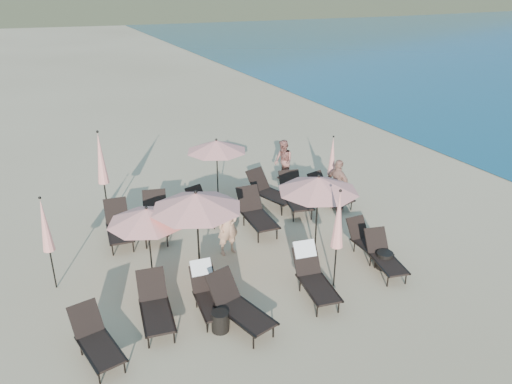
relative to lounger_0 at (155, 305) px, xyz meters
name	(u,v)px	position (x,y,z in m)	size (l,w,h in m)	color
ground	(314,285)	(3.84, -0.23, -0.45)	(800.00, 800.00, 0.00)	#D6BA8C
lounger_0	(155,305)	(0.00, 0.00, 0.00)	(0.83, 1.72, 0.96)	black
lounger_1	(207,292)	(1.18, -0.01, 0.01)	(0.69, 1.58, 0.96)	black
lounger_2	(238,306)	(1.61, -0.79, 0.02)	(1.10, 1.84, 1.00)	black
lounger_3	(313,275)	(3.65, -0.47, 0.06)	(0.86, 1.78, 1.07)	black
lounger_4	(384,256)	(5.81, -0.35, -0.03)	(0.89, 1.63, 0.89)	black
lounger_5	(367,241)	(5.91, 0.49, -0.05)	(0.57, 1.48, 0.85)	black
lounger_6	(119,225)	(0.00, 4.09, 0.02)	(0.82, 1.80, 1.00)	black
lounger_7	(155,218)	(1.05, 4.06, 0.05)	(1.12, 1.97, 1.07)	black
lounger_8	(206,206)	(2.70, 4.35, -0.03)	(1.01, 1.65, 0.89)	black
lounger_9	(256,213)	(3.84, 3.12, 0.05)	(0.79, 1.88, 1.06)	black
lounger_10	(295,195)	(5.52, 3.80, 0.05)	(1.07, 1.95, 1.06)	black
lounger_11	(329,192)	(6.70, 3.63, 0.00)	(0.99, 1.75, 0.95)	black
lounger_12	(270,191)	(4.94, 4.44, 0.04)	(1.21, 1.95, 1.05)	black
lounger_13	(96,339)	(-1.32, -0.56, -0.02)	(0.91, 1.66, 0.90)	black
umbrella_open_0	(147,216)	(0.33, 1.62, 1.36)	(1.90, 1.90, 2.04)	black
umbrella_open_1	(196,201)	(1.44, 1.29, 1.65)	(2.20, 2.20, 2.37)	black
umbrella_open_2	(318,184)	(4.66, 1.10, 1.59)	(2.14, 2.14, 2.30)	black
umbrella_open_3	(216,146)	(3.56, 5.56, 1.45)	(1.99, 1.99, 2.14)	black
umbrella_closed_0	(338,220)	(4.27, -0.43, 1.33)	(0.30, 0.30, 2.56)	black
umbrella_closed_1	(332,157)	(6.84, 3.77, 1.16)	(0.27, 0.27, 2.31)	black
umbrella_closed_2	(45,226)	(-1.87, 2.35, 1.23)	(0.28, 0.28, 2.41)	black
umbrella_closed_3	(101,159)	(-0.07, 5.58, 1.54)	(0.33, 0.33, 2.86)	black
side_table_0	(220,321)	(1.16, -0.83, -0.22)	(0.38, 0.38, 0.45)	black
side_table_1	(384,260)	(5.90, -0.28, -0.23)	(0.43, 0.43, 0.44)	black
beachgoer_a	(228,225)	(2.55, 2.12, 0.41)	(0.62, 0.41, 1.71)	tan
beachgoer_b	(283,161)	(6.29, 6.05, 0.33)	(0.76, 0.59, 1.56)	#9B5C50
beachgoer_c	(338,185)	(6.75, 3.22, 0.39)	(0.99, 0.41, 1.68)	#A8725F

